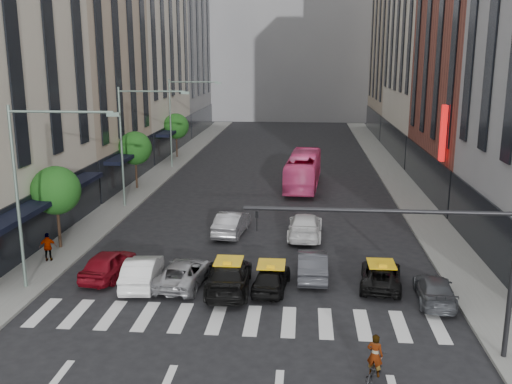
% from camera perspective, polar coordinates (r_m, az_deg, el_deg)
% --- Properties ---
extents(ground, '(160.00, 160.00, 0.00)m').
position_cam_1_polar(ground, '(24.46, -2.13, -14.20)').
color(ground, black).
rests_on(ground, ground).
extents(sidewalk_left, '(3.00, 96.00, 0.15)m').
position_cam_1_polar(sidewalk_left, '(54.61, -10.33, 1.27)').
color(sidewalk_left, slate).
rests_on(sidewalk_left, ground).
extents(sidewalk_right, '(3.00, 96.00, 0.15)m').
position_cam_1_polar(sidewalk_right, '(53.45, 14.22, 0.82)').
color(sidewalk_right, slate).
rests_on(sidewalk_right, ground).
extents(building_left_b, '(8.00, 16.00, 24.00)m').
position_cam_1_polar(building_left_b, '(53.30, -17.33, 13.52)').
color(building_left_b, tan).
rests_on(building_left_b, ground).
extents(building_left_d, '(8.00, 18.00, 30.00)m').
position_cam_1_polar(building_left_d, '(88.81, -8.26, 15.62)').
color(building_left_d, gray).
rests_on(building_left_d, ground).
extents(building_right_b, '(8.00, 18.00, 26.00)m').
position_cam_1_polar(building_right_b, '(50.60, 21.99, 14.34)').
color(building_right_b, brown).
rests_on(building_right_b, ground).
extents(building_right_d, '(8.00, 18.00, 28.00)m').
position_cam_1_polar(building_right_d, '(87.73, 14.74, 14.70)').
color(building_right_d, tan).
rests_on(building_right_d, ground).
extents(building_far, '(30.00, 10.00, 36.00)m').
position_cam_1_polar(building_far, '(106.76, 3.57, 16.94)').
color(building_far, gray).
rests_on(building_far, ground).
extents(tree_near, '(2.88, 2.88, 4.95)m').
position_cam_1_polar(tree_near, '(35.54, -19.37, 0.14)').
color(tree_near, black).
rests_on(tree_near, sidewalk_left).
extents(tree_mid, '(2.88, 2.88, 4.95)m').
position_cam_1_polar(tree_mid, '(50.27, -12.00, 4.31)').
color(tree_mid, black).
rests_on(tree_mid, sidewalk_left).
extents(tree_far, '(2.88, 2.88, 4.95)m').
position_cam_1_polar(tree_far, '(65.60, -7.99, 6.53)').
color(tree_far, black).
rests_on(tree_far, sidewalk_left).
extents(streetlamp_near, '(5.38, 0.25, 9.00)m').
position_cam_1_polar(streetlamp_near, '(29.04, -21.31, 1.70)').
color(streetlamp_near, gray).
rests_on(streetlamp_near, sidewalk_left).
extents(streetlamp_mid, '(5.38, 0.25, 9.00)m').
position_cam_1_polar(streetlamp_mid, '(43.77, -12.18, 5.97)').
color(streetlamp_mid, gray).
rests_on(streetlamp_mid, sidewalk_left).
extents(streetlamp_far, '(5.38, 0.25, 9.00)m').
position_cam_1_polar(streetlamp_far, '(59.16, -7.68, 8.00)').
color(streetlamp_far, gray).
rests_on(streetlamp_far, sidewalk_left).
extents(traffic_signal, '(10.10, 0.20, 6.00)m').
position_cam_1_polar(traffic_signal, '(22.19, 17.65, -5.25)').
color(traffic_signal, black).
rests_on(traffic_signal, ground).
extents(liberty_sign, '(0.30, 0.70, 4.00)m').
position_cam_1_polar(liberty_sign, '(43.00, 18.21, 5.60)').
color(liberty_sign, red).
rests_on(liberty_sign, ground).
extents(car_red, '(2.20, 4.47, 1.47)m').
position_cam_1_polar(car_red, '(31.12, -14.53, -6.96)').
color(car_red, maroon).
rests_on(car_red, ground).
extents(car_white_front, '(1.95, 4.56, 1.46)m').
position_cam_1_polar(car_white_front, '(29.69, -11.32, -7.79)').
color(car_white_front, white).
rests_on(car_white_front, ground).
extents(car_silver, '(2.58, 4.81, 1.28)m').
position_cam_1_polar(car_silver, '(29.42, -7.24, -8.01)').
color(car_silver, '#9B9BA0').
rests_on(car_silver, ground).
extents(taxi_left, '(2.37, 5.33, 1.52)m').
position_cam_1_polar(taxi_left, '(28.53, -2.73, -8.37)').
color(taxi_left, black).
rests_on(taxi_left, ground).
extents(taxi_center, '(1.98, 4.04, 1.33)m').
position_cam_1_polar(taxi_center, '(28.56, 1.54, -8.54)').
color(taxi_center, black).
rests_on(taxi_center, ground).
extents(car_grey_mid, '(1.54, 4.35, 1.43)m').
position_cam_1_polar(car_grey_mid, '(30.27, 5.65, -7.20)').
color(car_grey_mid, '#36373D').
rests_on(car_grey_mid, ground).
extents(taxi_right, '(2.50, 4.49, 1.19)m').
position_cam_1_polar(taxi_right, '(29.68, 12.37, -8.14)').
color(taxi_right, black).
rests_on(taxi_right, ground).
extents(car_grey_curb, '(2.02, 4.31, 1.22)m').
position_cam_1_polar(car_grey_curb, '(28.57, 17.43, -9.30)').
color(car_grey_curb, '#44474D').
rests_on(car_grey_curb, ground).
extents(car_row2_left, '(2.09, 4.76, 1.52)m').
position_cam_1_polar(car_row2_left, '(37.27, -2.46, -3.10)').
color(car_row2_left, '#9B9BA0').
rests_on(car_row2_left, ground).
extents(car_row2_right, '(2.31, 5.30, 1.52)m').
position_cam_1_polar(car_row2_right, '(36.78, 4.93, -3.36)').
color(car_row2_right, white).
rests_on(car_row2_right, ground).
extents(bus, '(3.31, 10.99, 3.02)m').
position_cam_1_polar(bus, '(50.70, 4.76, 2.17)').
color(bus, '#F04689').
rests_on(bus, ground).
extents(motorcycle, '(1.26, 1.93, 0.96)m').
position_cam_1_polar(motorcycle, '(21.65, 11.73, -16.98)').
color(motorcycle, black).
rests_on(motorcycle, ground).
extents(rider, '(0.68, 0.57, 1.59)m').
position_cam_1_polar(rider, '(21.04, 11.90, -13.98)').
color(rider, gray).
rests_on(rider, motorcycle).
extents(pedestrian_far, '(1.02, 0.61, 1.63)m').
position_cam_1_polar(pedestrian_far, '(34.03, -20.08, -5.19)').
color(pedestrian_far, gray).
rests_on(pedestrian_far, sidewalk_left).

